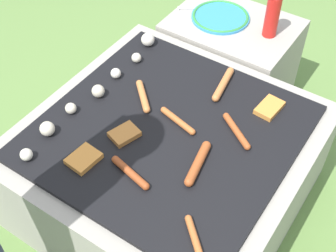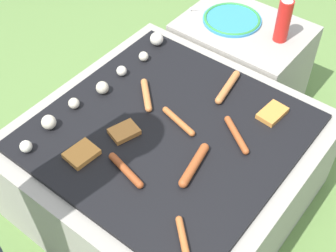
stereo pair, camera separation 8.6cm
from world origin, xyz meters
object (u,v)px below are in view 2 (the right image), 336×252
at_px(sausage_front_center, 236,135).
at_px(condiment_bottle, 284,19).
at_px(fork_utensil, 206,10).
at_px(plate_colorful, 232,19).

distance_m(sausage_front_center, condiment_bottle, 0.64).
bearing_deg(fork_utensil, plate_colorful, -86.68).
height_order(plate_colorful, fork_utensil, plate_colorful).
bearing_deg(condiment_bottle, fork_utensil, 92.40).
xyz_separation_m(plate_colorful, condiment_bottle, (0.01, -0.24, 0.10)).
xyz_separation_m(sausage_front_center, plate_colorful, (0.60, 0.40, -0.00)).
height_order(plate_colorful, condiment_bottle, condiment_bottle).
xyz_separation_m(sausage_front_center, condiment_bottle, (0.61, 0.16, 0.10)).
distance_m(plate_colorful, fork_utensil, 0.14).
bearing_deg(sausage_front_center, condiment_bottle, 14.69).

